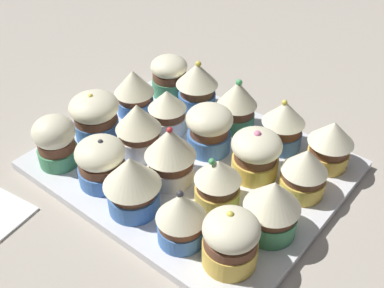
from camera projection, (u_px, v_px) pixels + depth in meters
The scene contains 22 objects.
ground_plane at pixel (192, 177), 63.56cm from camera, with size 180.00×180.00×3.00cm, color #B2A899.
baking_tray at pixel (192, 165), 62.26cm from camera, with size 30.29×37.09×1.20cm.
cupcake_0 at pixel (231, 240), 47.26cm from camera, with size 5.89×5.89×6.84cm.
cupcake_1 at pixel (272, 207), 50.26cm from camera, with size 6.25×6.25×7.32cm.
cupcake_2 at pixel (304, 171), 55.42cm from camera, with size 5.54×5.54×6.56cm.
cupcake_3 at pixel (331, 143), 59.31cm from camera, with size 5.83×5.83×6.77cm.
cupcake_4 at pixel (181, 217), 49.53cm from camera, with size 5.50×5.50×7.00cm.
cupcake_5 at pixel (218, 182), 53.90cm from camera, with size 5.50×5.50×6.86cm.
cupcake_6 at pixel (256, 153), 58.03cm from camera, with size 6.33×6.33×6.75cm.
cupcake_7 at pixel (283, 124), 62.27cm from camera, with size 5.77×5.77×7.40cm.
cupcake_8 at pixel (132, 182), 52.86cm from camera, with size 6.69×6.69×7.65cm.
cupcake_9 at pixel (168, 152), 57.05cm from camera, with size 6.38×6.38×8.00cm.
cupcake_10 at pixel (207, 127), 62.09cm from camera, with size 6.27×6.27×6.71cm.
cupcake_11 at pixel (237, 104), 65.48cm from camera, with size 5.68×5.68×7.88cm.
cupcake_12 at pixel (101, 161), 57.03cm from camera, with size 6.14×6.14×6.57cm.
cupcake_13 at pixel (138, 128), 61.31cm from camera, with size 6.06×6.06×7.52cm.
cupcake_14 at pixel (167, 110), 65.43cm from camera, with size 5.43×5.43×6.53cm.
cupcake_15 at pixel (197, 85), 69.35cm from camera, with size 6.28×6.28×7.96cm.
cupcake_16 at pixel (55, 140), 59.67cm from camera, with size 5.48×5.48×7.01cm.
cupcake_17 at pixel (95, 115), 64.10cm from camera, with size 6.82×6.82×7.05cm.
cupcake_18 at pixel (134, 91), 68.72cm from camera, with size 5.96×5.96×7.09cm.
cupcake_19 at pixel (169, 75), 73.08cm from camera, with size 5.72×5.72×6.50cm.
Camera 1 is at (-36.53, -29.71, 41.43)cm, focal length 43.82 mm.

